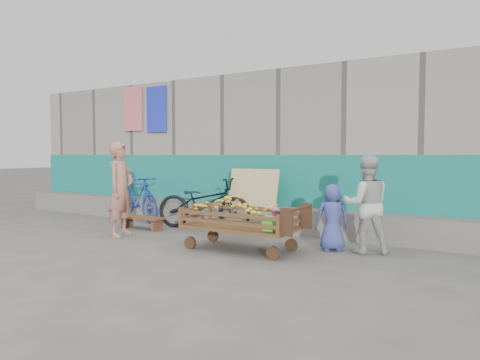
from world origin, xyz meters
The scene contains 9 objects.
ground centered at (0.00, 0.00, 0.00)m, with size 80.00×80.00×0.00m, color #55524D.
building_wall centered at (0.00, 4.05, 1.47)m, with size 12.00×3.50×3.00m.
banana_cart centered at (0.88, 0.71, 0.52)m, with size 1.80×0.82×0.77m.
bench centered at (-1.61, 1.32, 0.17)m, with size 0.95×0.28×0.24m.
vendor_man centered at (-1.44, 0.64, 0.81)m, with size 0.59×0.39×1.62m, color #AE6D5A.
woman centered at (2.55, 1.45, 0.70)m, with size 0.68×0.53×1.40m, color beige.
child centered at (2.08, 1.38, 0.49)m, with size 0.48×0.31×0.98m, color #3A4797.
bicycle_dark centered at (-0.59, 1.92, 0.49)m, with size 0.65×1.86×0.98m, color black.
bicycle_blue centered at (-2.40, 2.04, 0.49)m, with size 0.46×1.63×0.98m, color #233C97.
Camera 1 is at (4.05, -4.66, 1.39)m, focal length 32.00 mm.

